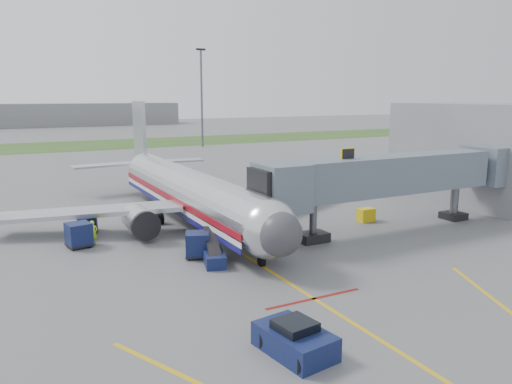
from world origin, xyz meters
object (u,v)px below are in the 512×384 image
airliner (189,191)px  ramp_worker (93,233)px  pushback_tug (295,340)px  belt_loader (213,256)px

airliner → ramp_worker: bearing=-158.5°
pushback_tug → belt_loader: bearing=83.1°
pushback_tug → belt_loader: belt_loader is taller
airliner → ramp_worker: size_ratio=19.71×
belt_loader → airliner: bearing=77.5°
airliner → belt_loader: airliner is taller
pushback_tug → ramp_worker: (-4.72, 20.21, 0.30)m
airliner → ramp_worker: 9.54m
belt_loader → ramp_worker: size_ratio=2.24×
ramp_worker → airliner: bearing=-3.2°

